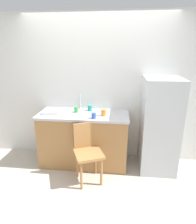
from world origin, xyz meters
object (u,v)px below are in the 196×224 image
(cup_blue, at_px, (94,116))
(cup_green, at_px, (76,110))
(dish_tray, at_px, (52,112))
(refrigerator, at_px, (159,126))
(chair, at_px, (88,150))
(cup_teal, at_px, (90,108))
(cup_orange, at_px, (104,113))

(cup_blue, distance_m, cup_green, 0.43)
(dish_tray, bearing_deg, refrigerator, 1.98)
(chair, distance_m, cup_green, 0.74)
(cup_teal, xyz_separation_m, cup_orange, (0.26, -0.24, 0.00))
(chair, bearing_deg, refrigerator, -1.76)
(chair, relative_size, cup_teal, 9.03)
(chair, xyz_separation_m, cup_blue, (0.07, 0.23, 0.47))
(refrigerator, bearing_deg, chair, -158.26)
(chair, height_order, cup_orange, cup_orange)
(cup_orange, relative_size, cup_blue, 1.14)
(refrigerator, relative_size, cup_teal, 15.56)
(dish_tray, bearing_deg, cup_orange, -0.48)
(cup_orange, bearing_deg, chair, -118.81)
(chair, height_order, cup_teal, cup_teal)
(cup_teal, distance_m, cup_blue, 0.40)
(refrigerator, xyz_separation_m, cup_teal, (-1.15, 0.17, 0.21))
(cup_teal, relative_size, cup_green, 1.03)
(dish_tray, distance_m, cup_blue, 0.74)
(chair, distance_m, cup_blue, 0.53)
(cup_orange, xyz_separation_m, cup_green, (-0.47, 0.13, -0.00))
(cup_teal, distance_m, cup_green, 0.24)
(cup_orange, xyz_separation_m, cup_blue, (-0.14, -0.14, -0.01))
(refrigerator, relative_size, cup_orange, 15.04)
(refrigerator, distance_m, chair, 1.22)
(cup_teal, bearing_deg, dish_tray, -159.03)
(cup_green, bearing_deg, chair, -61.99)
(dish_tray, relative_size, cup_blue, 3.13)
(cup_orange, bearing_deg, dish_tray, 179.52)
(chair, height_order, dish_tray, dish_tray)
(dish_tray, height_order, cup_green, cup_green)
(chair, distance_m, dish_tray, 0.88)
(dish_tray, xyz_separation_m, cup_teal, (0.60, 0.23, 0.02))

